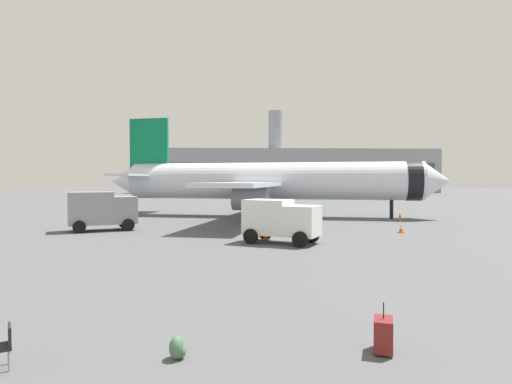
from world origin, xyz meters
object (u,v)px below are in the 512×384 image
(safety_cone_outer, at_px, (270,207))
(gate_chair, at_px, (2,344))
(service_truck, at_px, (102,209))
(safety_cone_near, at_px, (401,229))
(airplane_at_gate, at_px, (269,181))
(safety_cone_mid, at_px, (400,217))
(cargo_van, at_px, (281,219))
(rolling_suitcase, at_px, (383,334))
(safety_cone_far, at_px, (266,235))
(traveller_backpack, at_px, (177,348))

(safety_cone_outer, bearing_deg, gate_chair, -101.15)
(service_truck, xyz_separation_m, safety_cone_near, (21.80, -2.53, -1.31))
(airplane_at_gate, xyz_separation_m, safety_cone_mid, (11.84, -5.23, -3.27))
(cargo_van, distance_m, safety_cone_near, 10.28)
(airplane_at_gate, xyz_separation_m, rolling_suitcase, (-0.25, -35.35, -3.27))
(cargo_van, bearing_deg, safety_cone_far, 117.17)
(traveller_backpack, distance_m, gate_chair, 3.45)
(service_truck, relative_size, cargo_van, 1.09)
(safety_cone_near, xyz_separation_m, rolling_suitcase, (-8.61, -20.93, 0.09))
(airplane_at_gate, height_order, safety_cone_near, airplane_at_gate)
(service_truck, height_order, rolling_suitcase, service_truck)
(safety_cone_mid, xyz_separation_m, safety_cone_outer, (-10.88, 15.59, -0.02))
(safety_cone_outer, bearing_deg, safety_cone_near, -73.39)
(safety_cone_near, bearing_deg, cargo_van, -153.39)
(cargo_van, distance_m, traveller_backpack, 17.00)
(safety_cone_near, xyz_separation_m, gate_chair, (-16.49, -21.39, 0.20))
(safety_cone_mid, bearing_deg, gate_chair, -123.16)
(safety_cone_far, xyz_separation_m, safety_cone_outer, (2.52, 27.84, 0.05))
(safety_cone_near, bearing_deg, gate_chair, -127.62)
(safety_cone_mid, xyz_separation_m, rolling_suitcase, (-12.10, -30.12, 0.01))
(safety_cone_mid, bearing_deg, safety_cone_far, -137.58)
(airplane_at_gate, distance_m, safety_cone_outer, 10.91)
(safety_cone_mid, xyz_separation_m, gate_chair, (-19.98, -30.57, 0.11))
(safety_cone_far, relative_size, rolling_suitcase, 0.57)
(traveller_backpack, bearing_deg, safety_cone_near, 58.20)
(safety_cone_near, xyz_separation_m, safety_cone_outer, (-7.39, 24.78, 0.06))
(service_truck, xyz_separation_m, safety_cone_mid, (25.29, 6.65, -1.22))
(safety_cone_mid, distance_m, gate_chair, 36.52)
(traveller_backpack, bearing_deg, rolling_suitcase, 1.71)
(service_truck, height_order, safety_cone_outer, service_truck)
(rolling_suitcase, bearing_deg, cargo_van, 91.83)
(safety_cone_outer, height_order, gate_chair, gate_chair)
(safety_cone_near, relative_size, safety_cone_far, 0.98)
(traveller_backpack, bearing_deg, cargo_van, 76.60)
(cargo_van, bearing_deg, safety_cone_mid, 47.47)
(cargo_van, relative_size, rolling_suitcase, 4.38)
(airplane_at_gate, relative_size, traveller_backpack, 73.75)
(service_truck, height_order, gate_chair, service_truck)
(safety_cone_near, height_order, rolling_suitcase, rolling_suitcase)
(airplane_at_gate, relative_size, safety_cone_outer, 48.25)
(cargo_van, distance_m, safety_cone_mid, 18.70)
(safety_cone_near, relative_size, rolling_suitcase, 0.56)
(airplane_at_gate, xyz_separation_m, safety_cone_near, (8.36, -14.42, -3.36))
(airplane_at_gate, xyz_separation_m, service_truck, (-13.45, -11.88, -2.05))
(gate_chair, bearing_deg, safety_cone_far, 70.26)
(gate_chair, bearing_deg, safety_cone_near, 52.38)
(service_truck, bearing_deg, cargo_van, -29.30)
(airplane_at_gate, height_order, safety_cone_far, airplane_at_gate)
(service_truck, bearing_deg, traveller_backpack, -69.68)
(service_truck, relative_size, gate_chair, 6.13)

